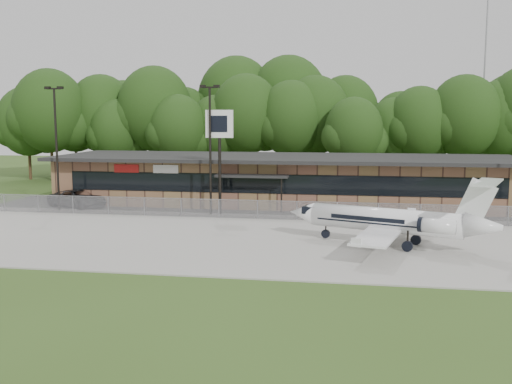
% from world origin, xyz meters
% --- Properties ---
extents(ground, '(160.00, 160.00, 0.00)m').
position_xyz_m(ground, '(0.00, 0.00, 0.00)').
color(ground, '#364F1C').
rests_on(ground, ground).
extents(apron, '(64.00, 18.00, 0.08)m').
position_xyz_m(apron, '(0.00, 8.00, 0.04)').
color(apron, '#9E9B93').
rests_on(apron, ground).
extents(parking_lot, '(50.00, 9.00, 0.06)m').
position_xyz_m(parking_lot, '(0.00, 19.50, 0.03)').
color(parking_lot, '#383835').
rests_on(parking_lot, ground).
extents(terminal, '(41.00, 11.65, 4.30)m').
position_xyz_m(terminal, '(-0.00, 23.94, 2.18)').
color(terminal, brown).
rests_on(terminal, ground).
extents(fence, '(46.00, 0.04, 1.52)m').
position_xyz_m(fence, '(0.00, 15.00, 0.78)').
color(fence, gray).
rests_on(fence, ground).
extents(treeline, '(72.00, 12.00, 15.00)m').
position_xyz_m(treeline, '(0.00, 42.00, 7.50)').
color(treeline, '#1E3510').
rests_on(treeline, ground).
extents(radio_mast, '(0.20, 0.20, 25.00)m').
position_xyz_m(radio_mast, '(22.00, 48.00, 12.50)').
color(radio_mast, gray).
rests_on(radio_mast, ground).
extents(light_pole_left, '(1.55, 0.30, 10.23)m').
position_xyz_m(light_pole_left, '(-18.00, 16.50, 5.98)').
color(light_pole_left, black).
rests_on(light_pole_left, ground).
extents(light_pole_mid, '(1.55, 0.30, 10.23)m').
position_xyz_m(light_pole_mid, '(-5.00, 16.50, 5.98)').
color(light_pole_mid, black).
rests_on(light_pole_mid, ground).
extents(business_jet, '(12.79, 11.44, 4.36)m').
position_xyz_m(business_jet, '(8.46, 7.18, 1.56)').
color(business_jet, white).
rests_on(business_jet, ground).
extents(suv, '(6.00, 4.31, 1.52)m').
position_xyz_m(suv, '(-17.29, 18.42, 0.76)').
color(suv, '#2F2F32').
rests_on(suv, ground).
extents(pole_sign, '(2.19, 0.36, 8.32)m').
position_xyz_m(pole_sign, '(-4.31, 16.80, 6.36)').
color(pole_sign, black).
rests_on(pole_sign, ground).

